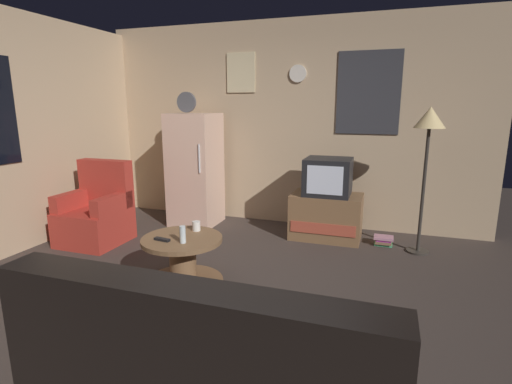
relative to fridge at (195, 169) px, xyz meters
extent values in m
plane|color=#3D332D|center=(1.14, -1.95, -0.75)|extent=(12.00, 12.00, 0.00)
cube|color=tan|center=(1.14, 0.50, 0.59)|extent=(5.20, 0.10, 2.69)
cube|color=#333338|center=(2.18, 0.44, 1.00)|extent=(0.76, 0.02, 1.00)
cube|color=beige|center=(0.50, 0.44, 1.28)|extent=(0.40, 0.02, 0.52)
cylinder|color=silver|center=(1.29, 0.44, 1.25)|extent=(0.22, 0.03, 0.22)
cube|color=beige|center=(0.00, 0.00, 0.00)|extent=(0.60, 0.60, 1.50)
cylinder|color=silver|center=(0.22, -0.30, 0.20)|extent=(0.02, 0.02, 0.36)
cylinder|color=#4C4C51|center=(-0.05, -0.08, 0.89)|extent=(0.26, 0.04, 0.26)
cube|color=brown|center=(1.79, -0.05, -0.48)|extent=(0.84, 0.52, 0.55)
cube|color=#AD4733|center=(1.79, -0.31, -0.56)|extent=(0.76, 0.01, 0.13)
cube|color=black|center=(1.79, -0.05, 0.01)|extent=(0.54, 0.50, 0.44)
cube|color=silver|center=(1.79, -0.30, 0.01)|extent=(0.41, 0.01, 0.33)
cylinder|color=#332D28|center=(2.84, -0.20, -0.74)|extent=(0.24, 0.24, 0.02)
cylinder|color=#332D28|center=(2.84, -0.20, -0.05)|extent=(0.04, 0.04, 1.40)
cone|color=#F2D18C|center=(2.84, -0.20, 0.73)|extent=(0.32, 0.32, 0.22)
cylinder|color=brown|center=(0.76, -1.76, -0.73)|extent=(0.72, 0.72, 0.04)
cylinder|color=brown|center=(0.76, -1.76, -0.53)|extent=(0.24, 0.24, 0.41)
cylinder|color=brown|center=(0.76, -1.76, -0.32)|extent=(0.72, 0.72, 0.04)
cylinder|color=silver|center=(0.84, -1.88, -0.23)|extent=(0.05, 0.05, 0.15)
cylinder|color=silver|center=(0.80, -1.54, -0.26)|extent=(0.08, 0.08, 0.09)
cube|color=black|center=(0.64, -1.88, -0.29)|extent=(0.15, 0.07, 0.02)
cube|color=#A52D23|center=(-0.78, -1.10, -0.55)|extent=(0.68, 0.68, 0.40)
cube|color=#A52D23|center=(-0.78, -0.84, -0.07)|extent=(0.68, 0.16, 0.56)
cube|color=#A52D23|center=(-1.06, -1.10, -0.25)|extent=(0.12, 0.60, 0.20)
cube|color=#A52D23|center=(-0.50, -1.10, -0.25)|extent=(0.12, 0.60, 0.20)
cube|color=black|center=(1.73, -3.45, -0.09)|extent=(1.70, 0.20, 0.52)
cube|color=#4DCA82|center=(2.48, -0.10, -0.74)|extent=(0.20, 0.12, 0.03)
cube|color=brown|center=(2.48, -0.10, -0.71)|extent=(0.18, 0.17, 0.03)
cube|color=#B436BF|center=(2.48, -0.10, -0.69)|extent=(0.17, 0.13, 0.02)
cube|color=#B87E93|center=(2.48, -0.10, -0.66)|extent=(0.22, 0.16, 0.03)
camera|label=1|loc=(2.45, -4.68, 0.85)|focal=27.45mm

